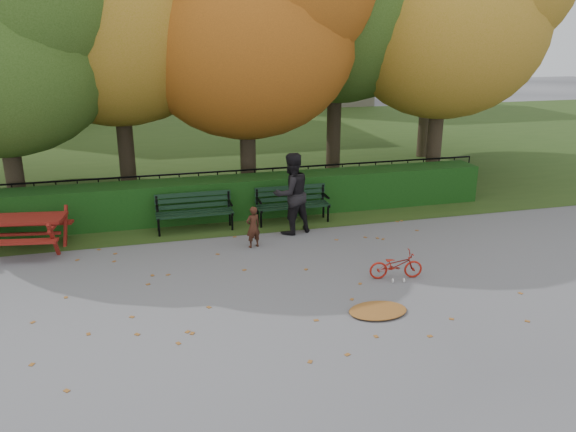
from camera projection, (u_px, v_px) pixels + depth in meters
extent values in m
plane|color=slate|center=(288.00, 288.00, 10.33)|extent=(90.00, 90.00, 0.00)
plane|color=#263E14|center=(200.00, 147.00, 23.19)|extent=(90.00, 90.00, 0.00)
cube|color=#B3A68C|center=(295.00, 9.00, 36.18)|extent=(9.00, 6.00, 12.00)
cube|color=black|center=(242.00, 197.00, 14.31)|extent=(13.00, 0.90, 1.00)
cube|color=black|center=(237.00, 204.00, 15.18)|extent=(14.00, 0.04, 0.04)
cube|color=black|center=(236.00, 171.00, 14.89)|extent=(14.00, 0.04, 0.04)
cylinder|color=black|center=(121.00, 197.00, 14.31)|extent=(0.03, 0.03, 1.00)
cylinder|color=black|center=(237.00, 189.00, 15.05)|extent=(0.03, 0.03, 1.00)
cylinder|color=black|center=(342.00, 182.00, 15.79)|extent=(0.03, 0.03, 1.00)
cylinder|color=black|center=(453.00, 174.00, 16.65)|extent=(0.03, 0.03, 1.00)
cylinder|color=black|center=(13.00, 167.00, 13.90)|extent=(0.44, 0.44, 2.62)
cylinder|color=black|center=(126.00, 143.00, 15.59)|extent=(0.44, 0.44, 3.15)
ellipsoid|color=#927112|center=(114.00, 14.00, 14.55)|extent=(6.40, 6.40, 5.76)
cylinder|color=black|center=(248.00, 148.00, 15.72)|extent=(0.44, 0.44, 2.80)
ellipsoid|color=#904A14|center=(245.00, 36.00, 14.80)|extent=(6.00, 6.00, 5.40)
cylinder|color=black|center=(334.00, 125.00, 17.54)|extent=(0.44, 0.44, 3.50)
cylinder|color=black|center=(435.00, 137.00, 16.91)|extent=(0.44, 0.44, 2.97)
ellipsoid|color=#927112|center=(444.00, 26.00, 15.93)|extent=(5.80, 5.80, 5.22)
cylinder|color=black|center=(425.00, 115.00, 21.00)|extent=(0.44, 0.44, 3.15)
ellipsoid|color=#2D4A14|center=(432.00, 20.00, 19.96)|extent=(6.00, 6.00, 5.40)
cube|color=black|center=(196.00, 216.00, 13.02)|extent=(1.80, 0.12, 0.04)
cube|color=black|center=(195.00, 213.00, 13.18)|extent=(1.80, 0.12, 0.04)
cube|color=black|center=(194.00, 211.00, 13.35)|extent=(1.80, 0.12, 0.04)
cube|color=black|center=(193.00, 206.00, 13.40)|extent=(1.80, 0.05, 0.10)
cube|color=black|center=(193.00, 200.00, 13.35)|extent=(1.80, 0.05, 0.10)
cube|color=black|center=(193.00, 194.00, 13.31)|extent=(1.80, 0.05, 0.10)
cube|color=black|center=(158.00, 217.00, 12.98)|extent=(0.05, 0.55, 0.06)
cube|color=black|center=(157.00, 204.00, 13.16)|extent=(0.05, 0.05, 0.41)
cylinder|color=black|center=(159.00, 228.00, 12.88)|extent=(0.05, 0.05, 0.44)
cylinder|color=black|center=(158.00, 223.00, 13.21)|extent=(0.05, 0.05, 0.44)
cube|color=black|center=(157.00, 208.00, 12.94)|extent=(0.05, 0.45, 0.04)
cube|color=black|center=(231.00, 211.00, 13.40)|extent=(0.05, 0.55, 0.06)
cube|color=black|center=(229.00, 199.00, 13.58)|extent=(0.05, 0.05, 0.41)
cylinder|color=black|center=(232.00, 221.00, 13.30)|extent=(0.05, 0.05, 0.44)
cylinder|color=black|center=(230.00, 217.00, 13.63)|extent=(0.05, 0.05, 0.44)
cube|color=black|center=(230.00, 203.00, 13.36)|extent=(0.05, 0.45, 0.04)
cube|color=black|center=(295.00, 208.00, 13.61)|extent=(1.80, 0.12, 0.04)
cube|color=black|center=(293.00, 206.00, 13.77)|extent=(1.80, 0.12, 0.04)
cube|color=black|center=(291.00, 204.00, 13.94)|extent=(1.80, 0.12, 0.04)
cube|color=black|center=(290.00, 198.00, 13.99)|extent=(1.80, 0.05, 0.10)
cube|color=black|center=(290.00, 193.00, 13.94)|extent=(1.80, 0.05, 0.10)
cube|color=black|center=(290.00, 187.00, 13.90)|extent=(1.80, 0.05, 0.10)
cube|color=black|center=(259.00, 209.00, 13.57)|extent=(0.05, 0.55, 0.06)
cube|color=black|center=(257.00, 197.00, 13.75)|extent=(0.05, 0.05, 0.41)
cylinder|color=black|center=(261.00, 219.00, 13.47)|extent=(0.05, 0.05, 0.44)
cylinder|color=black|center=(258.00, 215.00, 13.80)|extent=(0.05, 0.05, 0.44)
cube|color=black|center=(259.00, 201.00, 13.53)|extent=(0.05, 0.45, 0.04)
cube|color=black|center=(326.00, 204.00, 13.99)|extent=(0.05, 0.55, 0.06)
cube|color=black|center=(323.00, 192.00, 14.17)|extent=(0.05, 0.05, 0.41)
cylinder|color=black|center=(328.00, 214.00, 13.89)|extent=(0.05, 0.05, 0.44)
cylinder|color=black|center=(323.00, 209.00, 14.22)|extent=(0.05, 0.05, 0.44)
cube|color=black|center=(326.00, 196.00, 13.95)|extent=(0.05, 0.45, 0.04)
cube|color=maroon|center=(20.00, 219.00, 11.81)|extent=(1.90, 1.02, 0.06)
cube|color=maroon|center=(11.00, 242.00, 11.34)|extent=(1.82, 0.53, 0.05)
cube|color=maroon|center=(31.00, 223.00, 12.47)|extent=(1.82, 0.53, 0.05)
cube|color=maroon|center=(54.00, 240.00, 11.57)|extent=(0.14, 0.52, 0.88)
cube|color=maroon|center=(66.00, 226.00, 12.42)|extent=(0.14, 0.52, 0.88)
cube|color=maroon|center=(58.00, 221.00, 11.92)|extent=(0.27, 1.34, 0.06)
cube|color=maroon|center=(22.00, 234.00, 11.92)|extent=(1.59, 0.31, 0.06)
ellipsoid|color=brown|center=(378.00, 310.00, 9.40)|extent=(1.14, 0.92, 0.07)
imported|color=#3A1D12|center=(253.00, 227.00, 12.17)|extent=(0.39, 0.31, 0.93)
imported|color=black|center=(291.00, 194.00, 12.91)|extent=(1.11, 0.98, 1.91)
imported|color=#A81B0F|center=(396.00, 265.00, 10.66)|extent=(1.07, 0.52, 0.54)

